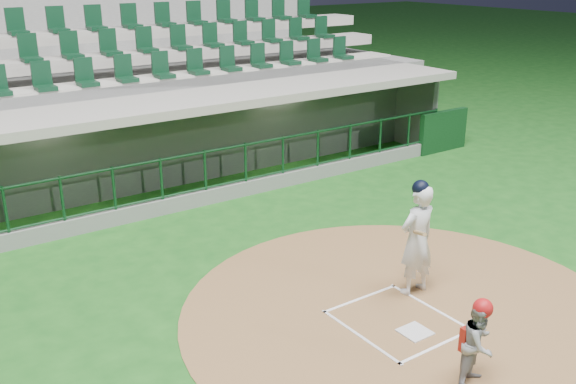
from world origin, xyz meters
name	(u,v)px	position (x,y,z in m)	size (l,w,h in m)	color
ground	(383,313)	(0.00, 0.00, 0.00)	(120.00, 120.00, 0.00)	#164E17
dirt_circle	(406,313)	(0.30, -0.20, 0.01)	(7.20, 7.20, 0.01)	brown
home_plate	(415,332)	(0.00, -0.70, 0.02)	(0.43, 0.43, 0.02)	silver
batter_box_chalk	(396,321)	(0.00, -0.30, 0.02)	(1.55, 1.80, 0.01)	silver
dugout_structure	(173,146)	(0.08, 7.81, 0.96)	(16.40, 3.70, 3.00)	slate
seating_deck	(122,106)	(0.00, 10.91, 1.42)	(17.00, 6.72, 5.15)	slate
batter	(417,238)	(0.90, 0.23, 1.00)	(0.89, 0.87, 2.00)	white
catcher	(479,342)	(-0.22, -2.00, 0.62)	(0.68, 0.60, 1.24)	gray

